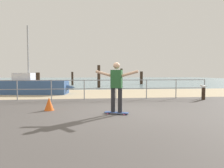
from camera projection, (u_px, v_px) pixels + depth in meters
ground_plane at (128, 119)px, 6.04m from camera, size 24.00×10.00×0.04m
beach_strip at (105, 93)px, 13.98m from camera, size 24.00×6.00×0.04m
sea_surface at (94, 80)px, 41.74m from camera, size 72.00×50.00×0.04m
railing_fence at (100, 86)px, 10.51m from camera, size 11.53×0.05×1.05m
sailboat at (36, 86)px, 13.35m from camera, size 5.05×1.93×4.47m
skateboard at (116, 113)px, 6.74m from camera, size 0.82×0.49×0.08m
skateboarder at (117, 84)px, 6.69m from camera, size 1.37×0.64×1.65m
bollard_short at (203, 94)px, 10.43m from camera, size 0.18×0.18×0.62m
seagull at (203, 86)px, 10.41m from camera, size 0.47×0.24×0.18m
groyne_post_0 at (38, 80)px, 18.84m from camera, size 0.37×0.37×1.45m
groyne_post_1 at (72, 79)px, 23.57m from camera, size 0.24×0.24×1.54m
groyne_post_2 at (99, 77)px, 19.17m from camera, size 0.28×0.28×2.14m
groyne_post_3 at (121, 77)px, 23.39m from camera, size 0.27×0.27×1.92m
groyne_post_4 at (141, 78)px, 25.45m from camera, size 0.36×0.36×1.60m
traffic_cone at (49, 104)px, 7.40m from camera, size 0.36×0.36×0.50m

